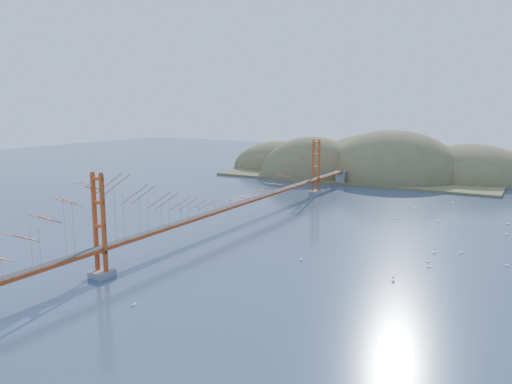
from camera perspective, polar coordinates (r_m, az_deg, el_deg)
The scene contains 17 objects.
ground at distance 81.15m, azimuth -1.55°, elevation -3.47°, with size 320.00×320.00×0.00m, color navy.
bridge at distance 79.97m, azimuth -1.50°, elevation 1.44°, with size 2.20×94.40×12.00m.
far_headlands at distance 142.62m, azimuth 13.70°, elevation 2.07°, with size 84.00×58.00×25.00m.
sailboat_2 at distance 64.53m, azimuth 19.05°, elevation -7.44°, with size 0.57×0.53×0.64m.
sailboat_13 at distance 62.47m, azimuth 19.16°, elevation -8.01°, with size 0.60×0.60×0.65m.
sailboat_1 at distance 68.73m, azimuth 19.68°, elevation -6.41°, with size 0.66×0.66×0.70m.
sailboat_7 at distance 87.49m, azimuth 20.13°, elevation -3.01°, with size 0.53×0.51×0.60m.
sailboat_15 at distance 103.98m, azimuth 21.58°, elevation -1.11°, with size 0.50×0.56×0.64m.
sailboat_8 at distance 89.23m, azimuth 26.91°, elevation -3.23°, with size 0.63×0.53×0.73m.
sailboat_6 at distance 56.74m, azimuth 15.41°, elevation -9.63°, with size 0.63×0.63×0.67m.
sailboat_4 at distance 82.26m, azimuth 26.76°, elevation -4.27°, with size 0.59×0.59×0.64m.
sailboat_0 at distance 62.05m, azimuth 5.19°, elevation -7.60°, with size 0.47×0.58×0.68m.
sailboat_10 at distance 50.02m, azimuth -13.72°, elevation -12.27°, with size 0.42×0.51×0.60m.
sailboat_16 at distance 96.58m, azimuth 17.84°, elevation -1.70°, with size 0.58×0.58×0.62m.
sailboat_11 at distance 66.60m, azimuth 26.75°, elevation -7.44°, with size 0.57×0.57×0.61m.
sailboat_3 at distance 87.10m, azimuth 15.55°, elevation -2.81°, with size 0.66×0.66×0.69m.
sailboat_14 at distance 69.85m, azimuth 22.39°, elevation -6.34°, with size 0.54×0.54×0.58m.
Camera 1 is at (41.08, -67.41, 18.79)m, focal length 35.00 mm.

